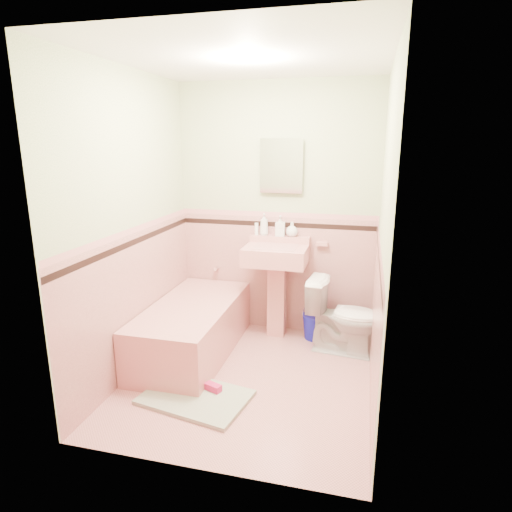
% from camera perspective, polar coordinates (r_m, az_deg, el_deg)
% --- Properties ---
extents(floor, '(2.20, 2.20, 0.00)m').
position_cam_1_polar(floor, '(3.83, -0.95, -15.57)').
color(floor, tan).
rests_on(floor, ground).
extents(ceiling, '(2.20, 2.20, 0.00)m').
position_cam_1_polar(ceiling, '(3.36, -1.14, 24.42)').
color(ceiling, white).
rests_on(ceiling, ground).
extents(wall_back, '(2.50, 0.00, 2.50)m').
position_cam_1_polar(wall_back, '(4.44, 2.69, 5.82)').
color(wall_back, beige).
rests_on(wall_back, ground).
extents(wall_front, '(2.50, 0.00, 2.50)m').
position_cam_1_polar(wall_front, '(2.37, -8.00, -2.14)').
color(wall_front, beige).
rests_on(wall_front, ground).
extents(wall_left, '(0.00, 2.50, 2.50)m').
position_cam_1_polar(wall_left, '(3.77, -15.92, 3.69)').
color(wall_left, beige).
rests_on(wall_left, ground).
extents(wall_right, '(0.00, 2.50, 2.50)m').
position_cam_1_polar(wall_right, '(3.27, 16.13, 2.09)').
color(wall_right, beige).
rests_on(wall_right, ground).
extents(wainscot_back, '(2.00, 0.00, 2.00)m').
position_cam_1_polar(wainscot_back, '(4.57, 2.57, -2.28)').
color(wainscot_back, tan).
rests_on(wainscot_back, ground).
extents(wainscot_front, '(2.00, 0.00, 2.00)m').
position_cam_1_polar(wainscot_front, '(2.64, -7.39, -15.70)').
color(wainscot_front, tan).
rests_on(wainscot_front, ground).
extents(wainscot_left, '(0.00, 2.20, 2.20)m').
position_cam_1_polar(wainscot_left, '(3.93, -15.11, -5.66)').
color(wainscot_left, tan).
rests_on(wainscot_left, ground).
extents(wainscot_right, '(0.00, 2.20, 2.20)m').
position_cam_1_polar(wainscot_right, '(3.47, 15.17, -8.45)').
color(wainscot_right, tan).
rests_on(wainscot_right, ground).
extents(accent_back, '(2.00, 0.00, 2.00)m').
position_cam_1_polar(accent_back, '(4.44, 2.63, 4.13)').
color(accent_back, black).
rests_on(accent_back, ground).
extents(accent_front, '(2.00, 0.00, 2.00)m').
position_cam_1_polar(accent_front, '(2.43, -7.73, -4.96)').
color(accent_front, black).
rests_on(accent_front, ground).
extents(accent_left, '(0.00, 2.20, 2.20)m').
position_cam_1_polar(accent_left, '(3.78, -15.55, 1.75)').
color(accent_left, black).
rests_on(accent_left, ground).
extents(accent_right, '(0.00, 2.20, 2.20)m').
position_cam_1_polar(accent_right, '(3.30, 15.66, -0.10)').
color(accent_right, black).
rests_on(accent_right, ground).
extents(cap_back, '(2.00, 0.00, 2.00)m').
position_cam_1_polar(cap_back, '(4.42, 2.64, 5.40)').
color(cap_back, '#C97F82').
rests_on(cap_back, ground).
extents(cap_front, '(2.00, 0.00, 2.00)m').
position_cam_1_polar(cap_front, '(2.39, -7.81, -2.71)').
color(cap_front, '#C97F82').
rests_on(cap_front, ground).
extents(cap_left, '(0.00, 2.20, 2.20)m').
position_cam_1_polar(cap_left, '(3.76, -15.65, 3.23)').
color(cap_left, '#C97F82').
rests_on(cap_left, ground).
extents(cap_right, '(0.00, 2.20, 2.20)m').
position_cam_1_polar(cap_right, '(3.28, 15.78, 1.59)').
color(cap_right, '#C97F82').
rests_on(cap_right, ground).
extents(bathtub, '(0.70, 1.50, 0.45)m').
position_cam_1_polar(bathtub, '(4.19, -8.22, -9.49)').
color(bathtub, tan).
rests_on(bathtub, floor).
extents(tub_faucet, '(0.04, 0.12, 0.04)m').
position_cam_1_polar(tub_faucet, '(4.69, -5.09, -1.51)').
color(tub_faucet, silver).
rests_on(tub_faucet, wall_back).
extents(sink, '(0.60, 0.50, 0.95)m').
position_cam_1_polar(sink, '(4.39, 2.59, -4.74)').
color(sink, tan).
rests_on(sink, floor).
extents(sink_faucet, '(0.02, 0.02, 0.10)m').
position_cam_1_polar(sink_faucet, '(4.39, 3.03, 1.72)').
color(sink_faucet, silver).
rests_on(sink_faucet, sink).
extents(medicine_cabinet, '(0.37, 0.04, 0.46)m').
position_cam_1_polar(medicine_cabinet, '(4.35, 3.34, 11.60)').
color(medicine_cabinet, white).
rests_on(medicine_cabinet, wall_back).
extents(soap_dish, '(0.11, 0.06, 0.04)m').
position_cam_1_polar(soap_dish, '(4.39, 8.57, 1.58)').
color(soap_dish, tan).
rests_on(soap_dish, wall_back).
extents(soap_bottle_left, '(0.11, 0.11, 0.22)m').
position_cam_1_polar(soap_bottle_left, '(4.42, 1.06, 4.13)').
color(soap_bottle_left, '#B2B2B2').
rests_on(soap_bottle_left, sink).
extents(soap_bottle_mid, '(0.10, 0.10, 0.20)m').
position_cam_1_polar(soap_bottle_mid, '(4.39, 3.16, 3.93)').
color(soap_bottle_mid, '#B2B2B2').
rests_on(soap_bottle_mid, sink).
extents(soap_bottle_right, '(0.15, 0.15, 0.15)m').
position_cam_1_polar(soap_bottle_right, '(4.38, 4.69, 3.49)').
color(soap_bottle_right, '#B2B2B2').
rests_on(soap_bottle_right, sink).
extents(tube, '(0.04, 0.04, 0.12)m').
position_cam_1_polar(tube, '(4.45, 0.07, 3.55)').
color(tube, white).
rests_on(tube, sink).
extents(toilet, '(0.73, 0.47, 0.70)m').
position_cam_1_polar(toilet, '(4.20, 11.46, -7.72)').
color(toilet, white).
rests_on(toilet, floor).
extents(bucket, '(0.31, 0.31, 0.25)m').
position_cam_1_polar(bucket, '(4.51, 7.68, -9.04)').
color(bucket, '#10139D').
rests_on(bucket, floor).
extents(bath_mat, '(0.88, 0.67, 0.03)m').
position_cam_1_polar(bath_mat, '(3.59, -7.85, -17.72)').
color(bath_mat, gray).
rests_on(bath_mat, floor).
extents(shoe, '(0.15, 0.11, 0.05)m').
position_cam_1_polar(shoe, '(3.61, -5.59, -16.60)').
color(shoe, '#BF1E59').
rests_on(shoe, bath_mat).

